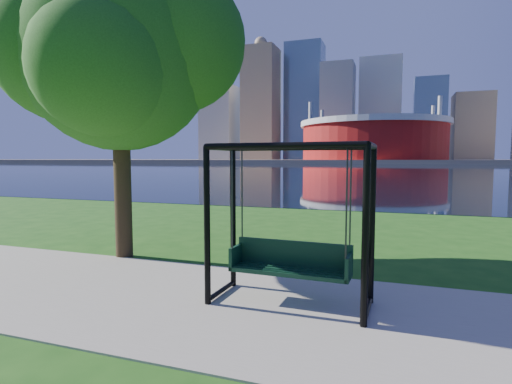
% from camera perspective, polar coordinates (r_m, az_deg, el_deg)
% --- Properties ---
extents(ground, '(900.00, 900.00, 0.00)m').
position_cam_1_polar(ground, '(6.99, 0.16, -14.83)').
color(ground, '#1E5114').
rests_on(ground, ground).
extents(path, '(120.00, 4.00, 0.03)m').
position_cam_1_polar(path, '(6.54, -1.32, -16.08)').
color(path, '#9E937F').
rests_on(path, ground).
extents(river, '(900.00, 180.00, 0.02)m').
position_cam_1_polar(river, '(108.27, 18.03, 3.25)').
color(river, black).
rests_on(river, ground).
extents(far_bank, '(900.00, 228.00, 2.00)m').
position_cam_1_polar(far_bank, '(312.24, 18.79, 4.22)').
color(far_bank, '#937F60').
rests_on(far_bank, ground).
extents(stadium, '(83.00, 83.00, 32.00)m').
position_cam_1_polar(stadium, '(241.83, 16.37, 7.34)').
color(stadium, maroon).
rests_on(stadium, far_bank).
extents(skyline, '(392.00, 66.00, 96.50)m').
position_cam_1_polar(skyline, '(327.41, 18.22, 10.36)').
color(skyline, gray).
rests_on(skyline, far_bank).
extents(swing, '(2.56, 1.18, 2.58)m').
position_cam_1_polar(swing, '(6.39, 4.93, -5.12)').
color(swing, black).
rests_on(swing, ground).
extents(park_tree, '(5.60, 5.06, 6.96)m').
position_cam_1_polar(park_tree, '(10.30, -19.03, 18.47)').
color(park_tree, black).
rests_on(park_tree, ground).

